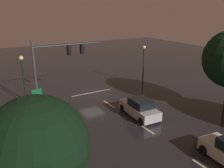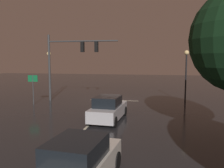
{
  "view_description": "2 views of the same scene",
  "coord_description": "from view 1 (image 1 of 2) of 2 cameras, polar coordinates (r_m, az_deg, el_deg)",
  "views": [
    {
      "loc": [
        11.36,
        23.68,
        9.48
      ],
      "look_at": [
        -0.15,
        4.33,
        2.25
      ],
      "focal_mm": 38.28,
      "sensor_mm": 36.0,
      "label": 1
    },
    {
      "loc": [
        -4.24,
        23.78,
        4.28
      ],
      "look_at": [
        -0.52,
        3.94,
        2.12
      ],
      "focal_mm": 38.2,
      "sensor_mm": 36.0,
      "label": 2
    }
  ],
  "objects": [
    {
      "name": "car_approaching",
      "position": [
        21.86,
        6.64,
        -5.72
      ],
      "size": [
        2.15,
        4.46,
        1.7
      ],
      "color": "#B7B7BC",
      "rests_on": "ground_plane"
    },
    {
      "name": "route_sign",
      "position": [
        21.89,
        -17.44,
        -2.99
      ],
      "size": [
        0.9,
        0.18,
        2.8
      ],
      "color": "#383A3D",
      "rests_on": "ground_plane"
    },
    {
      "name": "street_lamp_right_kerb",
      "position": [
        25.23,
        -20.59,
        2.98
      ],
      "size": [
        0.44,
        0.44,
        5.02
      ],
      "color": "black",
      "rests_on": "ground_plane"
    },
    {
      "name": "lane_dash_far",
      "position": [
        24.62,
        -0.7,
        -4.83
      ],
      "size": [
        0.16,
        2.2,
        0.01
      ],
      "primitive_type": "cube",
      "rotation": [
        0.0,
        0.0,
        1.57
      ],
      "color": "beige",
      "rests_on": "ground_plane"
    },
    {
      "name": "traffic_signal_assembly",
      "position": [
        24.14,
        -12.98,
        5.7
      ],
      "size": [
        7.16,
        0.47,
        6.66
      ],
      "color": "#383A3D",
      "rests_on": "ground_plane"
    },
    {
      "name": "lane_dash_mid",
      "position": [
        20.15,
        8.03,
        -10.44
      ],
      "size": [
        0.16,
        2.2,
        0.01
      ],
      "primitive_type": "cube",
      "rotation": [
        0.0,
        0.0,
        1.57
      ],
      "color": "beige",
      "rests_on": "ground_plane"
    },
    {
      "name": "stop_bar",
      "position": [
        27.96,
        -4.86,
        -2.07
      ],
      "size": [
        5.0,
        0.16,
        0.01
      ],
      "primitive_type": "cube",
      "color": "beige",
      "rests_on": "ground_plane"
    },
    {
      "name": "street_lamp_left_kerb",
      "position": [
        30.05,
        7.58,
        6.24
      ],
      "size": [
        0.44,
        0.44,
        5.05
      ],
      "color": "black",
      "rests_on": "ground_plane"
    },
    {
      "name": "ground_plane",
      "position": [
        27.92,
        -4.82,
        -2.1
      ],
      "size": [
        80.0,
        80.0,
        0.0
      ],
      "primitive_type": "plane",
      "color": "#232326"
    },
    {
      "name": "tree_right_near",
      "position": [
        10.41,
        -17.47,
        -14.25
      ],
      "size": [
        4.31,
        4.31,
        6.27
      ],
      "color": "#382314",
      "rests_on": "ground_plane"
    }
  ]
}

